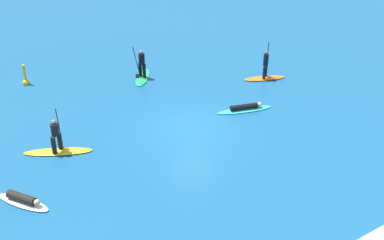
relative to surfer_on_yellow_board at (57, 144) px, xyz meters
The scene contains 7 objects.
ground_plane 6.55m from the surfer_on_yellow_board, 14.13° to the right, with size 120.00×120.00×0.00m, color #195684.
surfer_on_yellow_board is the anchor object (origin of this frame).
surfer_on_teal_board 9.85m from the surfer_on_yellow_board, ahead, with size 3.04×1.50×0.38m.
surfer_on_white_board 3.75m from the surfer_on_yellow_board, 131.76° to the right, with size 1.84×2.41×0.45m.
surfer_on_orange_board 13.11m from the surfer_on_yellow_board, ahead, with size 2.54×1.56×2.28m.
surfer_on_green_board 8.65m from the surfer_on_yellow_board, 34.91° to the left, with size 2.09×2.35×2.06m.
marker_buoy 7.97m from the surfer_on_yellow_board, 82.55° to the left, with size 0.40×0.40×1.32m.
Camera 1 is at (-12.13, -18.55, 13.28)m, focal length 48.63 mm.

